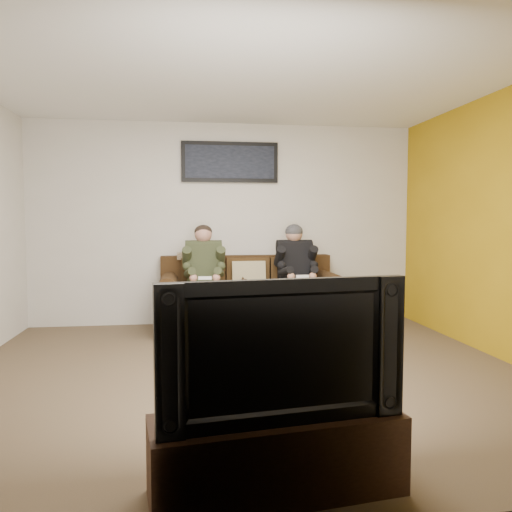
{
  "coord_description": "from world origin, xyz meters",
  "views": [
    {
      "loc": [
        -0.51,
        -4.28,
        1.34
      ],
      "look_at": [
        0.25,
        1.2,
        0.95
      ],
      "focal_mm": 35.0,
      "sensor_mm": 36.0,
      "label": 1
    }
  ],
  "objects": [
    {
      "name": "ceiling",
      "position": [
        0.0,
        0.0,
        2.6
      ],
      "size": [
        5.0,
        5.0,
        0.0
      ],
      "primitive_type": "plane",
      "rotation": [
        3.14,
        0.0,
        0.0
      ],
      "color": "silver",
      "rests_on": "ground"
    },
    {
      "name": "wall_right",
      "position": [
        2.5,
        0.0,
        1.3
      ],
      "size": [
        0.0,
        4.5,
        4.5
      ],
      "primitive_type": "plane",
      "rotation": [
        1.57,
        0.0,
        -1.57
      ],
      "color": "beige",
      "rests_on": "ground"
    },
    {
      "name": "floor",
      "position": [
        0.0,
        0.0,
        0.0
      ],
      "size": [
        5.0,
        5.0,
        0.0
      ],
      "primitive_type": "plane",
      "color": "brown",
      "rests_on": "ground"
    },
    {
      "name": "person_left",
      "position": [
        -0.31,
        1.65,
        0.73
      ],
      "size": [
        0.51,
        0.87,
        1.29
      ],
      "color": "#877854",
      "rests_on": "sofa"
    },
    {
      "name": "framed_poster",
      "position": [
        0.05,
        2.22,
        2.1
      ],
      "size": [
        1.25,
        0.05,
        0.52
      ],
      "color": "black",
      "rests_on": "wall_back"
    },
    {
      "name": "sofa",
      "position": [
        0.25,
        1.83,
        0.34
      ],
      "size": [
        2.19,
        0.94,
        0.89
      ],
      "color": "#362210",
      "rests_on": "ground"
    },
    {
      "name": "wall_back",
      "position": [
        0.0,
        2.25,
        1.3
      ],
      "size": [
        5.0,
        0.0,
        5.0
      ],
      "primitive_type": "plane",
      "rotation": [
        1.57,
        0.0,
        0.0
      ],
      "color": "beige",
      "rests_on": "ground"
    },
    {
      "name": "person_right",
      "position": [
        0.81,
        1.65,
        0.73
      ],
      "size": [
        0.51,
        0.86,
        1.3
      ],
      "color": "black",
      "rests_on": "sofa"
    },
    {
      "name": "tv_stand",
      "position": [
        -0.08,
        -1.95,
        0.19
      ],
      "size": [
        1.28,
        0.56,
        0.39
      ],
      "primitive_type": "cube",
      "rotation": [
        0.0,
        0.0,
        0.13
      ],
      "color": "#321D10",
      "rests_on": "ground"
    },
    {
      "name": "accent_wall_right",
      "position": [
        2.49,
        0.0,
        1.3
      ],
      "size": [
        0.0,
        4.5,
        4.5
      ],
      "primitive_type": "plane",
      "rotation": [
        1.57,
        0.0,
        -1.57
      ],
      "color": "#B68C12",
      "rests_on": "ground"
    },
    {
      "name": "cat",
      "position": [
        0.37,
        1.58,
        0.54
      ],
      "size": [
        0.66,
        0.26,
        0.24
      ],
      "color": "#422E1A",
      "rests_on": "sofa"
    },
    {
      "name": "throw_blanket",
      "position": [
        -0.41,
        2.1,
        0.89
      ],
      "size": [
        0.45,
        0.22,
        0.08
      ],
      "primitive_type": "cube",
      "color": "tan",
      "rests_on": "sofa"
    },
    {
      "name": "television",
      "position": [
        -0.08,
        -1.95,
        0.73
      ],
      "size": [
        1.2,
        0.31,
        0.69
      ],
      "primitive_type": "imported",
      "rotation": [
        0.0,
        0.0,
        0.13
      ],
      "color": "black",
      "rests_on": "tv_stand"
    },
    {
      "name": "wall_front",
      "position": [
        0.0,
        -2.25,
        1.3
      ],
      "size": [
        5.0,
        0.0,
        5.0
      ],
      "primitive_type": "plane",
      "rotation": [
        -1.57,
        0.0,
        0.0
      ],
      "color": "beige",
      "rests_on": "ground"
    },
    {
      "name": "throw_pillow",
      "position": [
        0.25,
        1.87,
        0.64
      ],
      "size": [
        0.42,
        0.2,
        0.41
      ],
      "primitive_type": "cube",
      "rotation": [
        -0.21,
        0.0,
        0.0
      ],
      "color": "tan",
      "rests_on": "sofa"
    }
  ]
}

